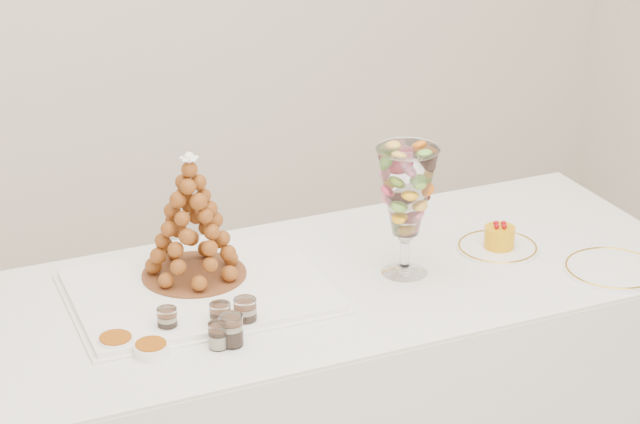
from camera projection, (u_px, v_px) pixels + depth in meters
buffet_table at (322, 406)px, 3.40m from camera, size 2.03×0.85×0.76m
lace_tray at (199, 291)px, 3.17m from camera, size 0.66×0.51×0.02m
macaron_vase at (407, 193)px, 3.21m from camera, size 0.16×0.16×0.35m
cake_plate at (497, 248)px, 3.42m from camera, size 0.22×0.22×0.01m
spare_plate at (613, 269)px, 3.30m from camera, size 0.26×0.26×0.01m
verrine_a at (167, 321)px, 2.98m from camera, size 0.05×0.05×0.07m
verrine_b at (220, 317)px, 3.00m from camera, size 0.06×0.06×0.07m
verrine_c at (245, 313)px, 3.01m from camera, size 0.06×0.06×0.08m
verrine_d at (218, 336)px, 2.92m from camera, size 0.05×0.05×0.06m
verrine_e at (231, 330)px, 2.93m from camera, size 0.06×0.06×0.08m
ramekin_back at (116, 343)px, 2.92m from camera, size 0.09×0.09×0.03m
ramekin_front at (151, 349)px, 2.90m from camera, size 0.08×0.08×0.03m
croquembouche at (192, 217)px, 3.17m from camera, size 0.27×0.27×0.34m
mousse_cake at (499, 237)px, 3.41m from camera, size 0.08×0.08×0.07m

